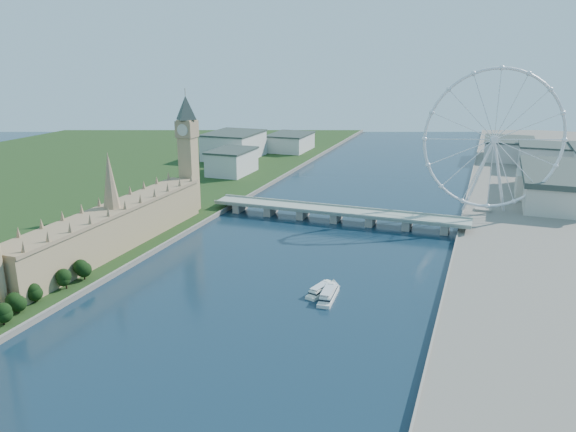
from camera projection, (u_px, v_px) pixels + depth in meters
The scene contains 8 objects.
parliament_range at pixel (114, 228), 398.34m from camera, with size 24.00×200.00×70.00m.
big_ben at pixel (187, 139), 481.95m from camera, with size 20.02×20.02×110.00m.
westminster_bridge at pixel (336, 213), 476.61m from camera, with size 220.00×22.00×9.50m.
london_eye at pixel (494, 140), 469.42m from camera, with size 113.60×39.12×124.30m.
county_hall at pixel (548, 202), 537.92m from camera, with size 54.00×144.00×35.00m, color beige, non-canonical shape.
city_skyline at pixel (423, 153), 694.98m from camera, with size 505.00×280.00×32.00m.
tour_boat_near at pixel (328, 299), 327.94m from camera, with size 7.91×30.90×6.84m, color silver, non-canonical shape.
tour_boat_far at pixel (321, 293), 335.20m from camera, with size 6.89×27.10×5.96m, color silver, non-canonical shape.
Camera 1 is at (118.53, -144.01, 139.56)m, focal length 35.00 mm.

